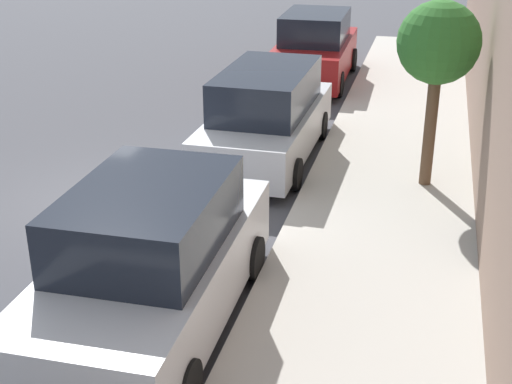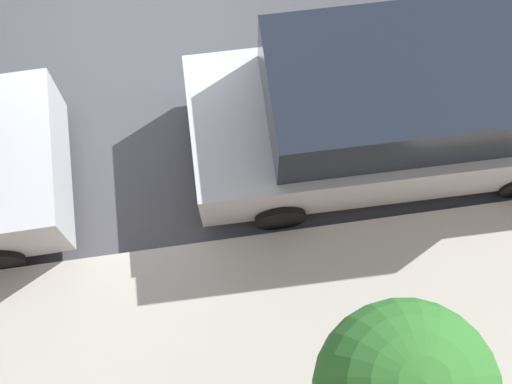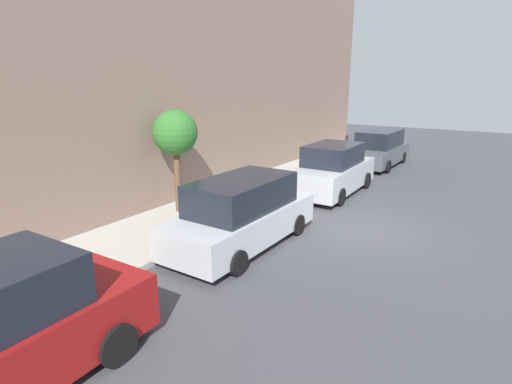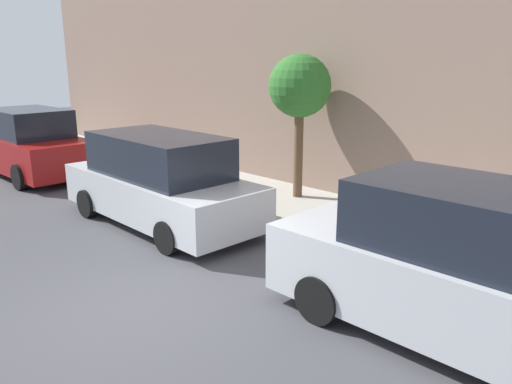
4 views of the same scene
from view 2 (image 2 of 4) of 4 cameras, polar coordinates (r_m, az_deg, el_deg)
The scene contains 3 objects.
ground_plane at distance 10.42m, azimuth -9.45°, elevation 14.01°, with size 60.00×60.00×0.00m, color #424247.
sidewalk at distance 8.51m, azimuth -6.66°, elevation -14.54°, with size 3.08×32.00×0.15m.
parked_minivan_third at distance 8.65m, azimuth 11.17°, elevation 6.59°, with size 2.02×4.92×1.90m.
Camera 2 is at (5.98, 0.83, 8.49)m, focal length 50.00 mm.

